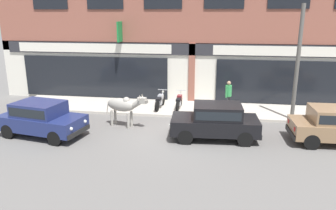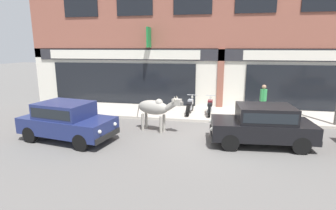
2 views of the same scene
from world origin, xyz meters
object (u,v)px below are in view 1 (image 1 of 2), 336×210
object	(u,v)px
car_0	(216,120)
utility_pole	(298,64)
cow	(123,105)
car_1	(41,117)
motorcycle_0	(160,101)
pedestrian	(228,93)
motorcycle_1	(179,102)

from	to	relation	value
car_0	utility_pole	bearing A→B (deg)	38.25
cow	car_1	distance (m)	3.47
motorcycle_0	pedestrian	xyz separation A→B (m)	(3.54, -0.14, 0.60)
utility_pole	cow	bearing A→B (deg)	-165.77
cow	utility_pole	distance (m)	8.15
motorcycle_1	car_0	bearing A→B (deg)	-62.39
cow	pedestrian	world-z (taller)	pedestrian
utility_pole	car_1	bearing A→B (deg)	-161.48
car_0	utility_pole	distance (m)	4.96
car_0	car_1	size ratio (longest dim) A/B	0.97
car_1	motorcycle_0	xyz separation A→B (m)	(4.22, 4.48, -0.31)
car_0	utility_pole	xyz separation A→B (m)	(3.58, 2.82, 1.95)
car_0	pedestrian	size ratio (longest dim) A/B	2.31
car_0	pedestrian	distance (m)	3.61
motorcycle_0	motorcycle_1	bearing A→B (deg)	1.93
car_0	cow	bearing A→B (deg)	168.23
motorcycle_1	pedestrian	distance (m)	2.60
utility_pole	motorcycle_0	bearing A→B (deg)	172.37
cow	motorcycle_0	size ratio (longest dim) A/B	1.16
motorcycle_1	pedestrian	size ratio (longest dim) A/B	1.13
pedestrian	utility_pole	xyz separation A→B (m)	(3.01, -0.74, 1.66)
car_1	utility_pole	world-z (taller)	utility_pole
car_0	car_1	distance (m)	7.23
cow	motorcycle_0	xyz separation A→B (m)	(1.17, 2.84, -0.50)
pedestrian	utility_pole	size ratio (longest dim) A/B	0.30
cow	motorcycle_1	world-z (taller)	cow
cow	car_1	xyz separation A→B (m)	(-3.05, -1.65, -0.19)
car_0	pedestrian	world-z (taller)	pedestrian
car_1	motorcycle_1	size ratio (longest dim) A/B	2.09
motorcycle_1	motorcycle_0	bearing A→B (deg)	-178.07
car_1	motorcycle_1	bearing A→B (deg)	40.80
motorcycle_0	pedestrian	distance (m)	3.59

